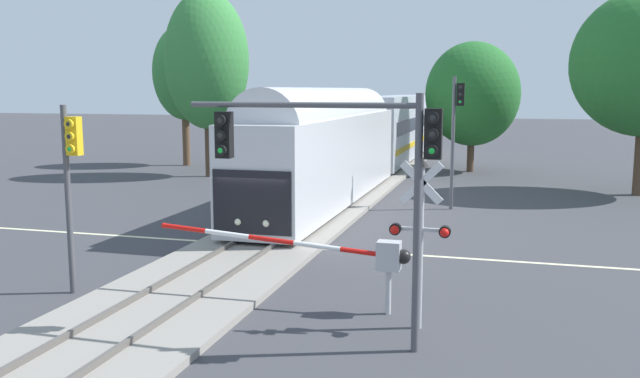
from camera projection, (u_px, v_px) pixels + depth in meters
The scene contains 12 objects.
ground_plane at pixel (263, 245), 23.52m from camera, with size 220.00×220.00×0.00m, color #3D3D42.
road_centre_stripe at pixel (263, 245), 23.52m from camera, with size 44.00×0.20×0.01m.
railway_track at pixel (263, 243), 23.51m from camera, with size 4.40×80.00×0.32m.
commuter_train at pixel (368, 133), 40.53m from camera, with size 3.04×41.76×5.16m.
crossing_gate_near at pixel (355, 254), 16.33m from camera, with size 6.57×0.40×1.94m.
crossing_signal_mast at pixel (420, 225), 14.97m from camera, with size 1.36×0.44×3.94m.
traffic_signal_far_side at pixel (456, 121), 29.96m from camera, with size 0.53×0.38×5.98m.
traffic_signal_near_right at pixel (347, 156), 13.77m from camera, with size 5.38×0.38×5.33m.
traffic_signal_median at pixel (71, 169), 17.47m from camera, with size 0.53×0.38×5.01m.
elm_centre_background at pixel (472, 94), 43.89m from camera, with size 6.12×6.12×8.49m.
oak_behind_train at pixel (207, 61), 41.06m from camera, with size 5.16×5.16×11.36m.
pine_left_background at pixel (184, 73), 47.32m from camera, with size 4.42×4.42×9.92m.
Camera 1 is at (8.08, -21.60, 5.40)m, focal length 37.76 mm.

